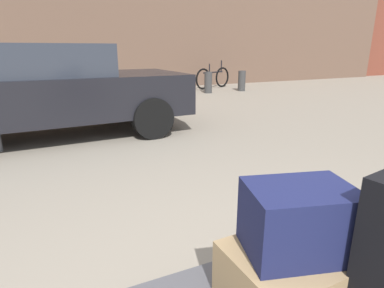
% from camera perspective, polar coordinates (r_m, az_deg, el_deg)
% --- Properties ---
extents(suitcase_tan_stacked_top, '(0.53, 0.42, 0.25)m').
position_cam_1_polar(suitcase_tan_stacked_top, '(1.43, 17.74, -21.95)').
color(suitcase_tan_stacked_top, '#9E7F56').
rests_on(suitcase_tan_stacked_top, luggage_cart).
extents(suitcase_maroon_rear_right, '(0.53, 0.44, 0.20)m').
position_cam_1_polar(suitcase_maroon_rear_right, '(1.79, 28.02, -15.57)').
color(suitcase_maroon_rear_right, maroon).
rests_on(suitcase_maroon_rear_right, luggage_cart).
extents(duffel_bag_navy_topmost_pile, '(0.46, 0.38, 0.27)m').
position_cam_1_polar(duffel_bag_navy_topmost_pile, '(1.29, 18.77, -12.92)').
color(duffel_bag_navy_topmost_pile, '#191E47').
rests_on(duffel_bag_navy_topmost_pile, suitcase_tan_stacked_top).
extents(parked_car, '(4.37, 2.05, 1.42)m').
position_cam_1_polar(parked_car, '(5.41, -25.73, 9.01)').
color(parked_car, black).
rests_on(parked_car, ground_plane).
extents(bicycle_leaning, '(1.67, 0.68, 0.96)m').
position_cam_1_polar(bicycle_leaning, '(11.42, 3.84, 11.92)').
color(bicycle_leaning, black).
rests_on(bicycle_leaning, ground_plane).
extents(bollard_kerb_near, '(0.24, 0.24, 0.66)m').
position_cam_1_polar(bollard_kerb_near, '(9.55, -5.29, 10.67)').
color(bollard_kerb_near, '#383838').
rests_on(bollard_kerb_near, ground_plane).
extents(bollard_kerb_mid, '(0.24, 0.24, 0.66)m').
position_cam_1_polar(bollard_kerb_mid, '(10.16, 2.96, 11.09)').
color(bollard_kerb_mid, '#383838').
rests_on(bollard_kerb_mid, ground_plane).
extents(bollard_kerb_far, '(0.24, 0.24, 0.66)m').
position_cam_1_polar(bollard_kerb_far, '(10.80, 9.02, 11.25)').
color(bollard_kerb_far, '#383838').
rests_on(bollard_kerb_far, ground_plane).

